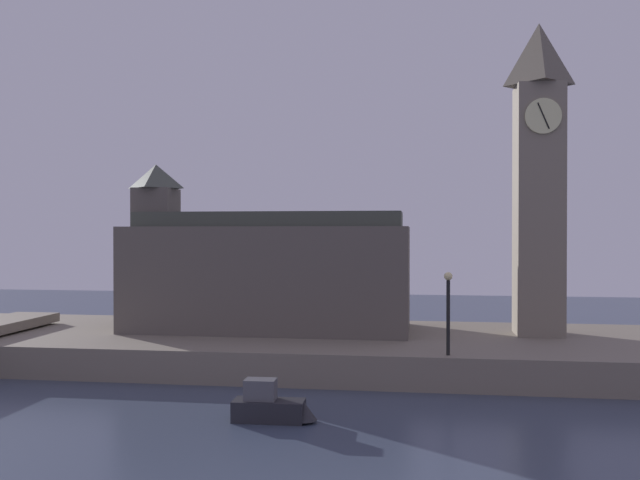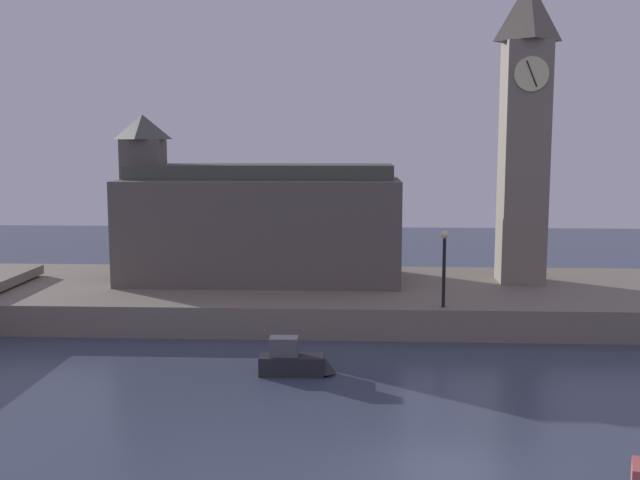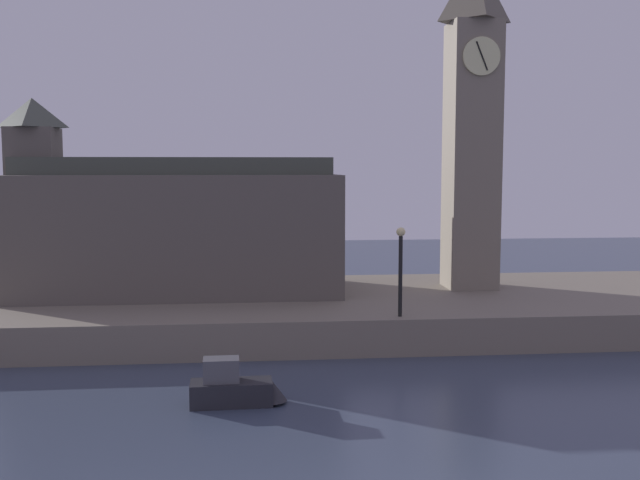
# 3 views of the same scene
# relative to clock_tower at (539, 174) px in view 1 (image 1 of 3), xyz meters

# --- Properties ---
(far_embankment) EXTENTS (70.00, 12.00, 1.50)m
(far_embankment) POSITION_rel_clock_tower_xyz_m (-6.30, -1.38, -9.07)
(far_embankment) COLOR slate
(far_embankment) RESTS_ON ground
(clock_tower) EXTENTS (2.57, 2.61, 16.09)m
(clock_tower) POSITION_rel_clock_tower_xyz_m (0.00, 0.00, 0.00)
(clock_tower) COLOR slate
(clock_tower) RESTS_ON far_embankment
(parliament_hall) EXTENTS (15.25, 6.29, 9.11)m
(parliament_hall) POSITION_rel_clock_tower_xyz_m (-14.65, 0.02, -5.17)
(parliament_hall) COLOR #5B544C
(parliament_hall) RESTS_ON far_embankment
(streetlamp) EXTENTS (0.36, 0.36, 3.58)m
(streetlamp) POSITION_rel_clock_tower_xyz_m (-4.89, -6.68, -6.06)
(streetlamp) COLOR black
(streetlamp) RESTS_ON far_embankment
(boat_barge_dark) EXTENTS (3.05, 1.10, 1.50)m
(boat_barge_dark) POSITION_rel_clock_tower_xyz_m (-11.31, -12.48, -9.29)
(boat_barge_dark) COLOR #232328
(boat_barge_dark) RESTS_ON ground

